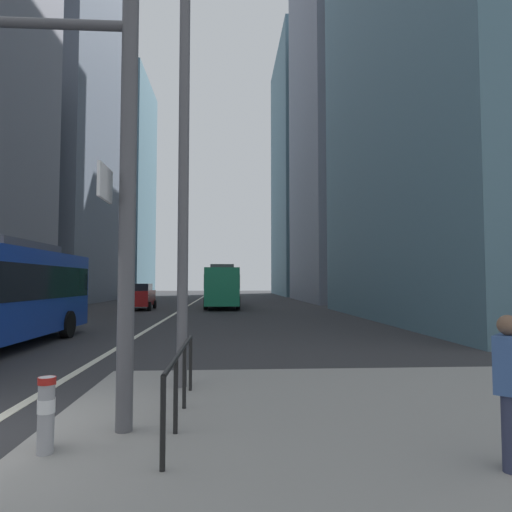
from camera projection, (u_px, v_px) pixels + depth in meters
ground_plane at (167, 318)px, 25.61m from camera, size 160.00×160.00×0.00m
median_island at (410, 461)px, 5.03m from camera, size 9.00×10.00×0.15m
lane_centre_line at (184, 308)px, 35.57m from camera, size 0.20×80.00×0.01m
office_tower_left_mid at (54, 118)px, 50.33m from camera, size 13.16×24.36×40.70m
office_tower_left_far at (111, 186)px, 74.91m from camera, size 12.16×16.81×35.91m
office_tower_right_mid at (350, 86)px, 50.43m from camera, size 11.14×18.86×47.90m
office_tower_right_far at (312, 172)px, 72.85m from camera, size 11.35×21.52×39.54m
city_bus_red_receding at (222, 285)px, 37.22m from camera, size 2.76×11.59×3.40m
car_oncoming_mid at (140, 296)px, 33.72m from camera, size 2.19×4.58×1.94m
car_receding_near at (232, 290)px, 63.17m from camera, size 2.10×4.54×1.94m
street_lamp_post at (184, 113)px, 8.58m from camera, size 5.50×0.32×8.00m
bollard_right at (46, 411)px, 5.09m from camera, size 0.20×0.20×0.85m
bollard_back at (47, 409)px, 5.27m from camera, size 0.20×0.20×0.80m
pedestrian_railing at (181, 369)px, 6.33m from camera, size 0.06×3.47×0.98m
pedestrian_waiting at (510, 384)px, 4.67m from camera, size 0.44×0.44×1.58m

